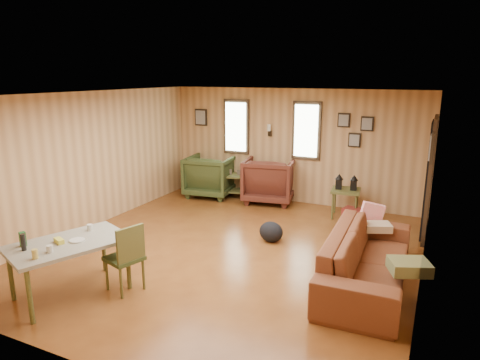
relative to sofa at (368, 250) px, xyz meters
The scene contains 11 objects.
room 2.12m from the sofa, 166.53° to the left, with size 5.54×6.04×2.44m.
sofa is the anchor object (origin of this frame).
recliner_brown 3.88m from the sofa, 130.58° to the left, with size 1.02×0.96×1.05m, color #4E2117.
recliner_green 4.80m from the sofa, 144.23° to the left, with size 0.98×0.92×1.01m, color #333F1C.
end_table 4.39m from the sofa, 139.05° to the left, with size 0.62×0.59×0.65m.
side_table 2.73m from the sofa, 107.69° to the left, with size 0.59×0.59×0.84m.
cooler 2.48m from the sofa, 104.63° to the left, with size 0.42×0.34×0.26m.
backpack 1.87m from the sofa, 153.63° to the left, with size 0.45×0.38×0.34m.
sofa_pillows 0.43m from the sofa, 59.09° to the left, with size 1.14×1.90×0.40m.
dining_table 3.77m from the sofa, 150.44° to the right, with size 1.27×1.57×0.90m.
dining_chair 3.07m from the sofa, 150.92° to the right, with size 0.50×0.50×0.89m.
Camera 1 is at (2.81, -5.54, 2.68)m, focal length 32.00 mm.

